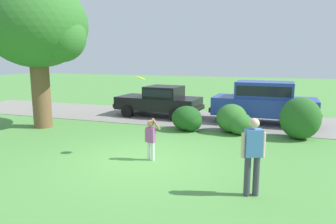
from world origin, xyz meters
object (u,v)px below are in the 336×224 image
(parked_sedan, at_px, (160,100))
(frisbee, at_px, (141,78))
(child_thrower, at_px, (151,137))
(parked_suv, at_px, (264,100))
(oak_tree_large, at_px, (40,29))
(adult_onlooker, at_px, (253,153))

(parked_sedan, bearing_deg, frisbee, -74.75)
(parked_sedan, bearing_deg, child_thrower, -71.94)
(parked_suv, relative_size, child_thrower, 3.69)
(oak_tree_large, bearing_deg, adult_onlooker, -24.80)
(adult_onlooker, bearing_deg, oak_tree_large, 155.20)
(child_thrower, bearing_deg, frisbee, 140.76)
(parked_sedan, height_order, adult_onlooker, adult_onlooker)
(parked_suv, xyz_separation_m, adult_onlooker, (0.04, -7.93, -0.09))
(parked_sedan, bearing_deg, oak_tree_large, -135.56)
(parked_sedan, height_order, frisbee, frisbee)
(oak_tree_large, relative_size, child_thrower, 4.77)
(parked_sedan, relative_size, adult_onlooker, 2.59)
(parked_suv, bearing_deg, child_thrower, -114.53)
(parked_suv, relative_size, frisbee, 16.16)
(parked_suv, height_order, adult_onlooker, parked_suv)
(child_thrower, height_order, adult_onlooker, adult_onlooker)
(parked_sedan, distance_m, frisbee, 6.56)
(oak_tree_large, relative_size, parked_sedan, 1.36)
(child_thrower, distance_m, frisbee, 1.77)
(adult_onlooker, bearing_deg, child_thrower, 153.43)
(frisbee, bearing_deg, parked_suv, 60.84)
(parked_sedan, xyz_separation_m, adult_onlooker, (5.11, -8.01, 0.13))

